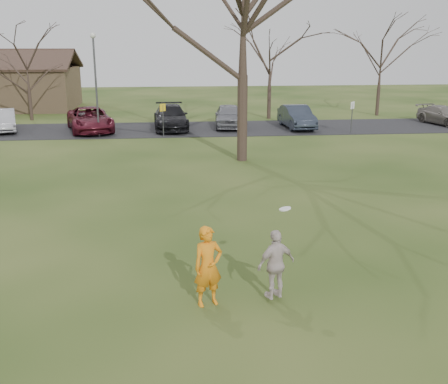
{
  "coord_description": "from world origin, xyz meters",
  "views": [
    {
      "loc": [
        -1.51,
        -11.17,
        5.84
      ],
      "look_at": [
        0.0,
        4.0,
        1.5
      ],
      "focal_mm": 42.89,
      "sensor_mm": 36.0,
      "label": 1
    }
  ],
  "objects_px": {
    "car_1": "(3,120)",
    "car_2": "(90,119)",
    "car_3": "(171,117)",
    "catching_play": "(276,264)",
    "player_defender": "(208,266)",
    "lamp_post": "(95,72)",
    "big_tree": "(243,14)",
    "car_4": "(229,116)",
    "car_5": "(297,117)",
    "car_7": "(444,115)"
  },
  "relations": [
    {
      "from": "car_3",
      "to": "car_5",
      "type": "xyz_separation_m",
      "value": [
        8.55,
        -0.53,
        -0.03
      ]
    },
    {
      "from": "car_4",
      "to": "lamp_post",
      "type": "relative_size",
      "value": 0.73
    },
    {
      "from": "car_4",
      "to": "car_2",
      "type": "bearing_deg",
      "value": -170.93
    },
    {
      "from": "car_4",
      "to": "lamp_post",
      "type": "bearing_deg",
      "value": -156.78
    },
    {
      "from": "player_defender",
      "to": "lamp_post",
      "type": "height_order",
      "value": "lamp_post"
    },
    {
      "from": "car_1",
      "to": "car_2",
      "type": "height_order",
      "value": "car_2"
    },
    {
      "from": "car_1",
      "to": "catching_play",
      "type": "height_order",
      "value": "catching_play"
    },
    {
      "from": "player_defender",
      "to": "car_7",
      "type": "bearing_deg",
      "value": 34.96
    },
    {
      "from": "car_2",
      "to": "car_5",
      "type": "xyz_separation_m",
      "value": [
        13.83,
        -0.04,
        -0.02
      ]
    },
    {
      "from": "player_defender",
      "to": "car_5",
      "type": "distance_m",
      "value": 25.87
    },
    {
      "from": "car_2",
      "to": "car_4",
      "type": "xyz_separation_m",
      "value": [
        9.26,
        0.77,
        0.0
      ]
    },
    {
      "from": "car_2",
      "to": "player_defender",
      "type": "bearing_deg",
      "value": -90.93
    },
    {
      "from": "car_3",
      "to": "catching_play",
      "type": "distance_m",
      "value": 25.3
    },
    {
      "from": "car_2",
      "to": "car_7",
      "type": "distance_m",
      "value": 24.66
    },
    {
      "from": "car_1",
      "to": "car_7",
      "type": "bearing_deg",
      "value": -15.81
    },
    {
      "from": "player_defender",
      "to": "big_tree",
      "type": "xyz_separation_m",
      "value": [
        2.77,
        15.09,
        6.06
      ]
    },
    {
      "from": "car_3",
      "to": "car_5",
      "type": "distance_m",
      "value": 8.57
    },
    {
      "from": "car_7",
      "to": "catching_play",
      "type": "height_order",
      "value": "catching_play"
    },
    {
      "from": "car_4",
      "to": "car_7",
      "type": "bearing_deg",
      "value": 3.53
    },
    {
      "from": "car_2",
      "to": "car_4",
      "type": "height_order",
      "value": "car_4"
    },
    {
      "from": "player_defender",
      "to": "big_tree",
      "type": "distance_m",
      "value": 16.49
    },
    {
      "from": "catching_play",
      "to": "big_tree",
      "type": "bearing_deg",
      "value": 85.4
    },
    {
      "from": "car_3",
      "to": "car_4",
      "type": "relative_size",
      "value": 1.18
    },
    {
      "from": "player_defender",
      "to": "car_2",
      "type": "relative_size",
      "value": 0.33
    },
    {
      "from": "lamp_post",
      "to": "big_tree",
      "type": "xyz_separation_m",
      "value": [
        8.0,
        -7.5,
        3.03
      ]
    },
    {
      "from": "car_3",
      "to": "lamp_post",
      "type": "xyz_separation_m",
      "value": [
        -4.47,
        -2.61,
        3.14
      ]
    },
    {
      "from": "car_4",
      "to": "big_tree",
      "type": "height_order",
      "value": "big_tree"
    },
    {
      "from": "car_1",
      "to": "big_tree",
      "type": "xyz_separation_m",
      "value": [
        14.52,
        -10.2,
        6.24
      ]
    },
    {
      "from": "catching_play",
      "to": "player_defender",
      "type": "bearing_deg",
      "value": -179.94
    },
    {
      "from": "car_3",
      "to": "car_7",
      "type": "xyz_separation_m",
      "value": [
        19.37,
        0.07,
        -0.15
      ]
    },
    {
      "from": "car_3",
      "to": "car_7",
      "type": "relative_size",
      "value": 1.23
    },
    {
      "from": "car_5",
      "to": "car_3",
      "type": "bearing_deg",
      "value": 173.35
    },
    {
      "from": "car_2",
      "to": "catching_play",
      "type": "relative_size",
      "value": 2.66
    },
    {
      "from": "car_4",
      "to": "catching_play",
      "type": "bearing_deg",
      "value": -89.4
    },
    {
      "from": "car_3",
      "to": "player_defender",
      "type": "bearing_deg",
      "value": -90.64
    },
    {
      "from": "car_2",
      "to": "car_5",
      "type": "distance_m",
      "value": 13.83
    },
    {
      "from": "car_4",
      "to": "car_5",
      "type": "distance_m",
      "value": 4.65
    },
    {
      "from": "car_2",
      "to": "big_tree",
      "type": "xyz_separation_m",
      "value": [
        8.81,
        -9.62,
        6.18
      ]
    },
    {
      "from": "player_defender",
      "to": "catching_play",
      "type": "height_order",
      "value": "catching_play"
    },
    {
      "from": "player_defender",
      "to": "car_3",
      "type": "relative_size",
      "value": 0.34
    },
    {
      "from": "player_defender",
      "to": "car_5",
      "type": "bearing_deg",
      "value": 53.8
    },
    {
      "from": "car_5",
      "to": "lamp_post",
      "type": "height_order",
      "value": "lamp_post"
    },
    {
      "from": "player_defender",
      "to": "car_2",
      "type": "distance_m",
      "value": 25.44
    },
    {
      "from": "player_defender",
      "to": "car_3",
      "type": "height_order",
      "value": "player_defender"
    },
    {
      "from": "car_5",
      "to": "big_tree",
      "type": "relative_size",
      "value": 0.33
    },
    {
      "from": "car_1",
      "to": "car_5",
      "type": "height_order",
      "value": "car_5"
    },
    {
      "from": "car_1",
      "to": "lamp_post",
      "type": "height_order",
      "value": "lamp_post"
    },
    {
      "from": "car_3",
      "to": "car_7",
      "type": "bearing_deg",
      "value": -2.18
    },
    {
      "from": "car_3",
      "to": "lamp_post",
      "type": "relative_size",
      "value": 0.87
    },
    {
      "from": "car_2",
      "to": "car_1",
      "type": "bearing_deg",
      "value": 159.51
    }
  ]
}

